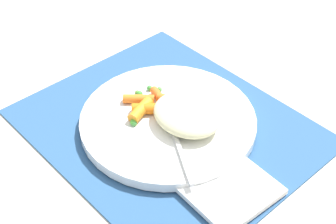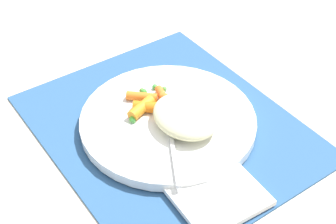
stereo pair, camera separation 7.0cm
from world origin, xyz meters
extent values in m
plane|color=beige|center=(0.00, 0.00, 0.00)|extent=(2.40, 2.40, 0.00)
cube|color=#2D5684|center=(0.00, 0.00, 0.00)|extent=(0.41, 0.34, 0.01)
cylinder|color=white|center=(0.00, 0.00, 0.01)|extent=(0.26, 0.26, 0.02)
ellipsoid|color=beige|center=(-0.03, -0.01, 0.04)|extent=(0.10, 0.09, 0.03)
cylinder|color=orange|center=(0.02, -0.02, 0.03)|extent=(0.05, 0.03, 0.01)
cylinder|color=orange|center=(0.03, 0.02, 0.03)|extent=(0.04, 0.04, 0.02)
cylinder|color=orange|center=(0.05, 0.01, 0.03)|extent=(0.04, 0.04, 0.01)
cylinder|color=orange|center=(0.03, 0.03, 0.03)|extent=(0.03, 0.05, 0.02)
cylinder|color=orange|center=(0.04, -0.02, 0.03)|extent=(0.04, 0.02, 0.01)
sphere|color=green|center=(-0.01, -0.04, 0.03)|extent=(0.01, 0.01, 0.01)
sphere|color=green|center=(0.06, 0.00, 0.03)|extent=(0.01, 0.01, 0.01)
sphere|color=green|center=(0.02, 0.05, 0.03)|extent=(0.01, 0.01, 0.01)
sphere|color=green|center=(0.02, -0.03, 0.03)|extent=(0.01, 0.01, 0.01)
sphere|color=#4C9131|center=(-0.01, 0.01, 0.03)|extent=(0.01, 0.01, 0.01)
sphere|color=green|center=(-0.01, -0.03, 0.03)|extent=(0.01, 0.01, 0.01)
sphere|color=green|center=(0.04, 0.02, 0.03)|extent=(0.01, 0.01, 0.01)
sphere|color=green|center=(0.07, -0.02, 0.03)|extent=(0.01, 0.01, 0.01)
sphere|color=#56A747|center=(0.05, -0.03, 0.03)|extent=(0.01, 0.01, 0.01)
sphere|color=green|center=(0.02, -0.02, 0.03)|extent=(0.01, 0.01, 0.01)
sphere|color=#5B983B|center=(0.07, 0.00, 0.03)|extent=(0.01, 0.01, 0.01)
sphere|color=green|center=(0.02, 0.05, 0.03)|extent=(0.01, 0.01, 0.01)
cube|color=silver|center=(0.02, -0.01, 0.02)|extent=(0.05, 0.04, 0.01)
cube|color=silver|center=(-0.06, 0.03, 0.02)|extent=(0.13, 0.08, 0.01)
cube|color=white|center=(-0.15, 0.03, 0.01)|extent=(0.10, 0.12, 0.01)
camera|label=1|loc=(-0.41, 0.37, 0.51)|focal=54.00mm
camera|label=2|loc=(-0.45, 0.32, 0.51)|focal=54.00mm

